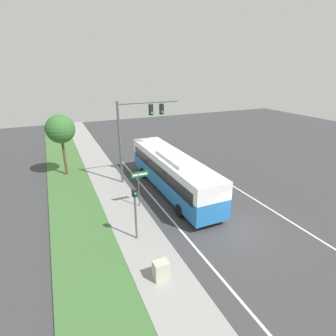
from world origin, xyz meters
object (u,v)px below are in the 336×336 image
Objects in this scene: pedestrian_signal at (135,207)px; street_sign at (139,182)px; bus at (172,170)px; utility_cabinet at (161,270)px; signal_gantry at (137,126)px.

street_sign is at bearing 68.36° from pedestrian_signal.
bus is 12.87× the size of utility_cabinet.
pedestrian_signal is (-4.72, -5.13, 0.40)m from bus.
pedestrian_signal is 3.92m from utility_cabinet.
pedestrian_signal is 3.95m from street_sign.
utility_cabinet is (0.09, -3.55, -1.67)m from pedestrian_signal.
utility_cabinet is at bearing -100.72° from street_sign.
signal_gantry is 13.06m from utility_cabinet.
pedestrian_signal is at bearing -109.08° from signal_gantry.
pedestrian_signal reaches higher than utility_cabinet.
street_sign is at bearing -107.06° from signal_gantry.
signal_gantry reaches higher than street_sign.
bus is 9.92m from utility_cabinet.
street_sign is (1.45, 3.66, -0.25)m from pedestrian_signal.
bus is at bearing 61.88° from utility_cabinet.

